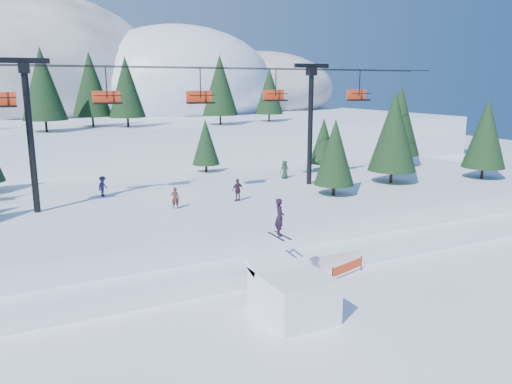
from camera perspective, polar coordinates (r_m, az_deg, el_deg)
name	(u,v)px	position (r m, az deg, el deg)	size (l,w,h in m)	color
ground	(278,331)	(23.88, 2.50, -15.55)	(160.00, 160.00, 0.00)	white
mid_shelf	(166,215)	(39.15, -10.29, -2.55)	(70.00, 22.00, 2.50)	white
berm	(214,264)	(30.30, -4.87, -8.23)	(70.00, 6.00, 1.10)	white
mountain_ridge	(39,93)	(91.98, -23.54, 10.37)	(119.00, 60.00, 26.46)	white
jump_kicker	(292,291)	(24.97, 4.09, -11.21)	(3.13, 4.36, 5.55)	white
chairlift	(179,108)	(38.35, -8.83, 9.43)	(46.00, 3.21, 10.28)	black
conifer_stand	(144,142)	(37.67, -12.73, 5.65)	(63.33, 18.36, 10.21)	black
distant_skiers	(137,191)	(38.02, -13.45, 0.13)	(27.21, 7.20, 1.88)	#2F223C
banner_near	(347,267)	(30.23, 10.40, -8.46)	(2.74, 0.86, 0.90)	black
banner_far	(396,247)	(34.53, 15.68, -6.07)	(2.60, 1.24, 0.90)	black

